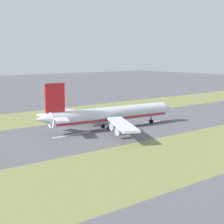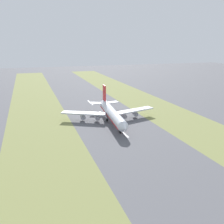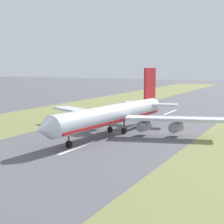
% 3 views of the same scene
% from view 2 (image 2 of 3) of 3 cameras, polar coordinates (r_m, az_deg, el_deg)
% --- Properties ---
extents(ground_plane, '(800.00, 800.00, 0.00)m').
position_cam_2_polar(ground_plane, '(172.97, -0.38, -1.95)').
color(ground_plane, '#56565B').
extents(grass_median_west, '(40.00, 600.00, 0.01)m').
position_cam_2_polar(grass_median_west, '(190.98, 12.59, -0.67)').
color(grass_median_west, olive).
rests_on(grass_median_west, ground).
extents(grass_median_east, '(40.00, 600.00, 0.01)m').
position_cam_2_polar(grass_median_east, '(165.56, -15.41, -3.29)').
color(grass_median_east, olive).
rests_on(grass_median_east, ground).
extents(centreline_dash_near, '(1.20, 18.00, 0.01)m').
position_cam_2_polar(centreline_dash_near, '(225.54, -4.76, 2.05)').
color(centreline_dash_near, silver).
rests_on(centreline_dash_near, ground).
extents(centreline_dash_mid, '(1.20, 18.00, 0.01)m').
position_cam_2_polar(centreline_dash_mid, '(188.02, -1.91, -0.55)').
color(centreline_dash_mid, silver).
rests_on(centreline_dash_mid, ground).
extents(centreline_dash_far, '(1.20, 18.00, 0.01)m').
position_cam_2_polar(centreline_dash_far, '(151.78, 2.34, -4.42)').
color(centreline_dash_far, silver).
rests_on(centreline_dash_far, ground).
extents(airplane_main_jet, '(63.82, 67.21, 20.20)m').
position_cam_2_polar(airplane_main_jet, '(169.80, -0.14, -0.16)').
color(airplane_main_jet, silver).
rests_on(airplane_main_jet, ground).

